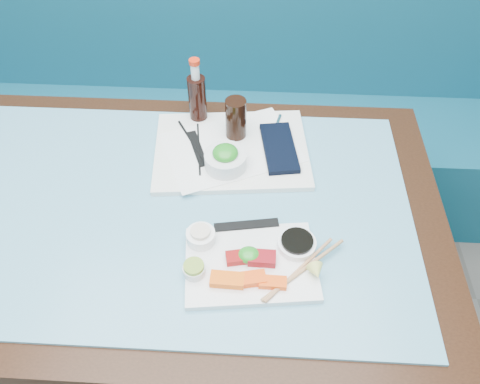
# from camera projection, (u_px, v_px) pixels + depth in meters

# --- Properties ---
(booth_bench) EXTENTS (3.00, 0.56, 1.17)m
(booth_bench) POSITION_uv_depth(u_px,v_px,m) (211.00, 116.00, 2.04)
(booth_bench) COLOR #104F66
(booth_bench) RESTS_ON ground
(dining_table) EXTENTS (1.40, 0.90, 0.75)m
(dining_table) POSITION_uv_depth(u_px,v_px,m) (176.00, 227.00, 1.27)
(dining_table) COLOR black
(dining_table) RESTS_ON ground
(glass_top) EXTENTS (1.22, 0.76, 0.01)m
(glass_top) POSITION_uv_depth(u_px,v_px,m) (172.00, 207.00, 1.20)
(glass_top) COLOR #5C9DB9
(glass_top) RESTS_ON dining_table
(sashimi_plate) EXTENTS (0.32, 0.25, 0.02)m
(sashimi_plate) POSITION_uv_depth(u_px,v_px,m) (251.00, 264.00, 1.07)
(sashimi_plate) COLOR white
(sashimi_plate) RESTS_ON glass_top
(salmon_left) EXTENTS (0.08, 0.04, 0.02)m
(salmon_left) POSITION_uv_depth(u_px,v_px,m) (227.00, 280.00, 1.02)
(salmon_left) COLOR #F95A09
(salmon_left) RESTS_ON sashimi_plate
(salmon_mid) EXTENTS (0.08, 0.05, 0.02)m
(salmon_mid) POSITION_uv_depth(u_px,v_px,m) (250.00, 279.00, 1.03)
(salmon_mid) COLOR #FF480A
(salmon_mid) RESTS_ON sashimi_plate
(salmon_right) EXTENTS (0.06, 0.03, 0.01)m
(salmon_right) POSITION_uv_depth(u_px,v_px,m) (273.00, 282.00, 1.02)
(salmon_right) COLOR #FF4C0A
(salmon_right) RESTS_ON sashimi_plate
(tuna_left) EXTENTS (0.06, 0.04, 0.02)m
(tuna_left) POSITION_uv_depth(u_px,v_px,m) (238.00, 257.00, 1.06)
(tuna_left) COLOR maroon
(tuna_left) RESTS_ON sashimi_plate
(tuna_right) EXTENTS (0.06, 0.04, 0.02)m
(tuna_right) POSITION_uv_depth(u_px,v_px,m) (262.00, 258.00, 1.06)
(tuna_right) COLOR maroon
(tuna_right) RESTS_ON sashimi_plate
(seaweed_garnish) EXTENTS (0.06, 0.06, 0.03)m
(seaweed_garnish) POSITION_uv_depth(u_px,v_px,m) (249.00, 255.00, 1.06)
(seaweed_garnish) COLOR #208C20
(seaweed_garnish) RESTS_ON sashimi_plate
(ramekin_wasabi) EXTENTS (0.06, 0.06, 0.02)m
(ramekin_wasabi) POSITION_uv_depth(u_px,v_px,m) (194.00, 270.00, 1.04)
(ramekin_wasabi) COLOR white
(ramekin_wasabi) RESTS_ON sashimi_plate
(wasabi_fill) EXTENTS (0.06, 0.06, 0.01)m
(wasabi_fill) POSITION_uv_depth(u_px,v_px,m) (194.00, 266.00, 1.03)
(wasabi_fill) COLOR olive
(wasabi_fill) RESTS_ON ramekin_wasabi
(ramekin_ginger) EXTENTS (0.08, 0.08, 0.03)m
(ramekin_ginger) POSITION_uv_depth(u_px,v_px,m) (201.00, 237.00, 1.10)
(ramekin_ginger) COLOR white
(ramekin_ginger) RESTS_ON sashimi_plate
(ginger_fill) EXTENTS (0.05, 0.05, 0.01)m
(ginger_fill) POSITION_uv_depth(u_px,v_px,m) (200.00, 232.00, 1.08)
(ginger_fill) COLOR beige
(ginger_fill) RESTS_ON ramekin_ginger
(soy_dish) EXTENTS (0.10, 0.10, 0.02)m
(soy_dish) POSITION_uv_depth(u_px,v_px,m) (297.00, 244.00, 1.09)
(soy_dish) COLOR white
(soy_dish) RESTS_ON sashimi_plate
(soy_fill) EXTENTS (0.08, 0.08, 0.01)m
(soy_fill) POSITION_uv_depth(u_px,v_px,m) (297.00, 241.00, 1.08)
(soy_fill) COLOR black
(soy_fill) RESTS_ON soy_dish
(lemon_wedge) EXTENTS (0.04, 0.04, 0.04)m
(lemon_wedge) POSITION_uv_depth(u_px,v_px,m) (316.00, 272.00, 1.03)
(lemon_wedge) COLOR #E3E76D
(lemon_wedge) RESTS_ON sashimi_plate
(chopstick_sleeve) EXTENTS (0.16, 0.05, 0.00)m
(chopstick_sleeve) POSITION_uv_depth(u_px,v_px,m) (246.00, 225.00, 1.13)
(chopstick_sleeve) COLOR black
(chopstick_sleeve) RESTS_ON sashimi_plate
(wooden_chopstick_a) EXTENTS (0.16, 0.18, 0.01)m
(wooden_chopstick_a) POSITION_uv_depth(u_px,v_px,m) (300.00, 269.00, 1.05)
(wooden_chopstick_a) COLOR #B17A53
(wooden_chopstick_a) RESTS_ON sashimi_plate
(wooden_chopstick_b) EXTENTS (0.19, 0.17, 0.01)m
(wooden_chopstick_b) POSITION_uv_depth(u_px,v_px,m) (304.00, 269.00, 1.05)
(wooden_chopstick_b) COLOR #AE7D52
(wooden_chopstick_b) RESTS_ON sashimi_plate
(serving_tray) EXTENTS (0.46, 0.36, 0.02)m
(serving_tray) POSITION_uv_depth(u_px,v_px,m) (231.00, 150.00, 1.33)
(serving_tray) COLOR white
(serving_tray) RESTS_ON glass_top
(paper_placemat) EXTENTS (0.43, 0.38, 0.00)m
(paper_placemat) POSITION_uv_depth(u_px,v_px,m) (231.00, 148.00, 1.32)
(paper_placemat) COLOR white
(paper_placemat) RESTS_ON serving_tray
(seaweed_bowl) EXTENTS (0.13, 0.13, 0.05)m
(seaweed_bowl) POSITION_uv_depth(u_px,v_px,m) (226.00, 160.00, 1.25)
(seaweed_bowl) COLOR silver
(seaweed_bowl) RESTS_ON serving_tray
(seaweed_salad) EXTENTS (0.09, 0.09, 0.03)m
(seaweed_salad) POSITION_uv_depth(u_px,v_px,m) (225.00, 153.00, 1.23)
(seaweed_salad) COLOR #1F831E
(seaweed_salad) RESTS_ON seaweed_bowl
(cola_glass) EXTENTS (0.07, 0.07, 0.12)m
(cola_glass) POSITION_uv_depth(u_px,v_px,m) (236.00, 119.00, 1.31)
(cola_glass) COLOR black
(cola_glass) RESTS_ON serving_tray
(navy_pouch) EXTENTS (0.12, 0.21, 0.02)m
(navy_pouch) POSITION_uv_depth(u_px,v_px,m) (279.00, 148.00, 1.31)
(navy_pouch) COLOR black
(navy_pouch) RESTS_ON serving_tray
(fork) EXTENTS (0.03, 0.09, 0.01)m
(fork) POSITION_uv_depth(u_px,v_px,m) (277.00, 124.00, 1.38)
(fork) COLOR white
(fork) RESTS_ON serving_tray
(black_chopstick_a) EXTENTS (0.14, 0.23, 0.01)m
(black_chopstick_a) POSITION_uv_depth(u_px,v_px,m) (196.00, 148.00, 1.32)
(black_chopstick_a) COLOR black
(black_chopstick_a) RESTS_ON serving_tray
(black_chopstick_b) EXTENTS (0.04, 0.21, 0.01)m
(black_chopstick_b) POSITION_uv_depth(u_px,v_px,m) (199.00, 148.00, 1.32)
(black_chopstick_b) COLOR black
(black_chopstick_b) RESTS_ON serving_tray
(tray_sleeve) EXTENTS (0.08, 0.15, 0.00)m
(tray_sleeve) POSITION_uv_depth(u_px,v_px,m) (197.00, 149.00, 1.32)
(tray_sleeve) COLOR black
(tray_sleeve) RESTS_ON serving_tray
(cola_bottle_body) EXTENTS (0.07, 0.07, 0.15)m
(cola_bottle_body) POSITION_uv_depth(u_px,v_px,m) (198.00, 100.00, 1.37)
(cola_bottle_body) COLOR black
(cola_bottle_body) RESTS_ON glass_top
(cola_bottle_neck) EXTENTS (0.02, 0.02, 0.05)m
(cola_bottle_neck) POSITION_uv_depth(u_px,v_px,m) (195.00, 71.00, 1.30)
(cola_bottle_neck) COLOR white
(cola_bottle_neck) RESTS_ON cola_bottle_body
(cola_bottle_cap) EXTENTS (0.03, 0.03, 0.01)m
(cola_bottle_cap) POSITION_uv_depth(u_px,v_px,m) (194.00, 62.00, 1.27)
(cola_bottle_cap) COLOR red
(cola_bottle_cap) RESTS_ON cola_bottle_neck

